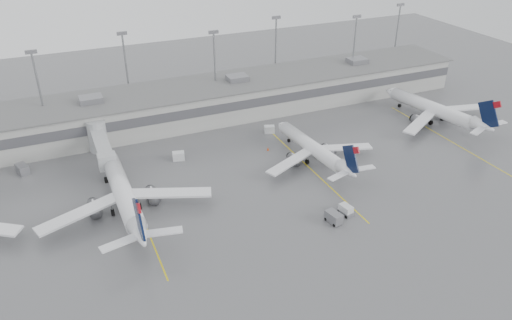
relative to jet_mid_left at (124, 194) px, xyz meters
name	(u,v)px	position (x,y,z in m)	size (l,w,h in m)	color
ground	(288,266)	(19.66, -24.60, -3.42)	(260.00, 260.00, 0.00)	#535456
terminal	(180,105)	(19.65, 33.38, 0.75)	(152.00, 17.00, 9.45)	#9D9D98
light_masts	(171,66)	(19.66, 39.15, 8.61)	(142.40, 8.00, 20.60)	gray
jet_bridge_right	(100,142)	(-0.84, 21.12, 0.45)	(4.00, 17.20, 7.00)	#929496
stand_markings	(231,188)	(19.66, -0.60, -3.41)	(105.25, 40.00, 0.01)	yellow
jet_mid_left	(124,194)	(0.00, 0.00, 0.00)	(30.34, 33.99, 11.00)	white
jet_mid_right	(314,148)	(39.42, 2.65, -0.55)	(25.37, 28.54, 9.23)	white
jet_far_right	(437,110)	(76.05, 8.07, -0.19)	(28.11, 31.80, 10.37)	white
baggage_tug	(346,211)	(34.96, -16.54, -2.73)	(2.25, 3.04, 1.78)	silver
baggage_cart	(334,217)	(31.76, -17.74, -2.42)	(2.25, 3.26, 1.92)	slate
gse_uld_b	(178,156)	(13.70, 14.37, -2.55)	(2.45, 1.63, 1.73)	silver
gse_uld_c	(269,129)	(36.66, 18.67, -2.59)	(2.33, 1.56, 1.65)	silver
gse_loader	(22,169)	(-16.32, 21.44, -2.49)	(1.85, 2.96, 1.85)	slate
cone_b	(118,171)	(1.14, 13.95, -3.10)	(0.40, 0.40, 0.63)	#E94004
cone_c	(268,149)	(32.64, 10.73, -3.05)	(0.46, 0.46, 0.73)	#E94004
cone_d	(423,124)	(72.21, 7.57, -3.09)	(0.42, 0.42, 0.67)	#E94004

